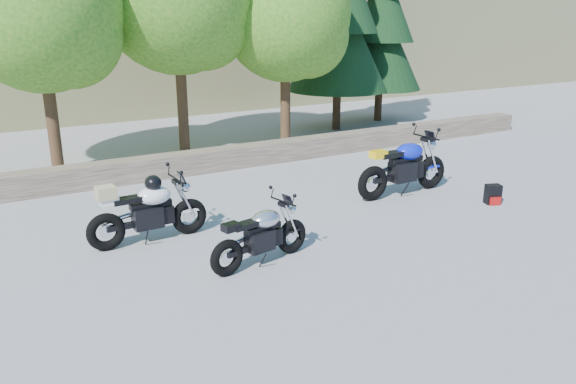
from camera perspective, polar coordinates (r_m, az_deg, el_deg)
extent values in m
plane|color=gray|center=(8.64, 2.20, -6.68)|extent=(90.00, 90.00, 0.00)
cube|color=#4E3F34|center=(13.28, -10.57, 2.85)|extent=(22.00, 0.55, 0.50)
cylinder|color=#382314|center=(14.10, -22.96, 7.85)|extent=(0.28, 0.28, 3.02)
sphere|color=#266717|center=(13.96, -24.09, 17.04)|extent=(3.67, 3.67, 3.67)
sphere|color=#266717|center=(13.74, -21.47, 14.63)|extent=(2.38, 2.38, 2.38)
cylinder|color=#382314|center=(15.23, -10.75, 10.17)|extent=(0.28, 0.28, 3.36)
sphere|color=#266717|center=(15.01, -8.87, 17.06)|extent=(2.64, 2.64, 2.64)
cylinder|color=#382314|center=(15.88, -0.27, 9.94)|extent=(0.28, 0.28, 2.91)
sphere|color=#266717|center=(15.74, -0.28, 17.84)|extent=(3.54, 3.54, 3.54)
sphere|color=#266717|center=(15.75, 1.92, 15.56)|extent=(2.29, 2.29, 2.29)
cylinder|color=#382314|center=(18.32, 4.99, 9.69)|extent=(0.26, 0.26, 2.16)
cone|color=black|center=(18.17, 5.14, 15.33)|extent=(3.17, 3.17, 3.24)
cylinder|color=#382314|center=(20.13, 9.20, 9.89)|extent=(0.26, 0.26, 1.92)
cone|color=black|center=(19.99, 9.43, 14.44)|extent=(2.82, 2.82, 2.88)
cone|color=black|center=(19.97, 9.64, 18.47)|extent=(2.18, 2.18, 2.56)
torus|color=black|center=(8.71, 0.38, -4.52)|extent=(0.56, 0.24, 0.55)
torus|color=black|center=(8.01, -6.24, -6.66)|extent=(0.56, 0.24, 0.55)
cylinder|color=silver|center=(8.71, 0.38, -4.52)|extent=(0.19, 0.07, 0.19)
cylinder|color=silver|center=(8.01, -6.24, -6.66)|extent=(0.19, 0.07, 0.19)
cube|color=black|center=(8.29, -2.89, -4.94)|extent=(0.45, 0.33, 0.31)
cube|color=black|center=(8.26, -2.58, -3.63)|extent=(0.61, 0.25, 0.09)
ellipsoid|color=silver|center=(8.25, -2.27, -2.76)|extent=(0.54, 0.42, 0.26)
cube|color=black|center=(8.04, -4.35, -3.36)|extent=(0.45, 0.27, 0.08)
cube|color=black|center=(7.89, -5.84, -3.56)|extent=(0.27, 0.21, 0.11)
cylinder|color=black|center=(8.39, -0.48, -0.98)|extent=(0.13, 0.56, 0.03)
sphere|color=silver|center=(8.53, 0.21, -1.71)|extent=(0.15, 0.15, 0.15)
torus|color=black|center=(9.60, -10.00, -2.44)|extent=(0.62, 0.17, 0.62)
torus|color=black|center=(9.23, -18.00, -3.88)|extent=(0.62, 0.17, 0.62)
cylinder|color=silver|center=(9.60, -10.00, -2.44)|extent=(0.21, 0.04, 0.21)
cylinder|color=silver|center=(9.23, -18.00, -3.88)|extent=(0.21, 0.04, 0.21)
cube|color=black|center=(9.35, -14.08, -2.51)|extent=(0.47, 0.30, 0.35)
cube|color=black|center=(9.30, -13.79, -1.22)|extent=(0.68, 0.17, 0.10)
ellipsoid|color=white|center=(9.28, -13.45, -0.36)|extent=(0.56, 0.38, 0.29)
cube|color=black|center=(9.17, -15.95, -0.78)|extent=(0.49, 0.22, 0.09)
cube|color=white|center=(9.09, -17.71, -0.84)|extent=(0.27, 0.20, 0.12)
cylinder|color=black|center=(9.33, -11.31, 1.30)|extent=(0.04, 0.63, 0.03)
sphere|color=silver|center=(9.43, -10.38, 0.49)|extent=(0.17, 0.17, 0.17)
ellipsoid|color=black|center=(9.22, -13.54, 0.89)|extent=(0.28, 0.29, 0.26)
cube|color=tan|center=(9.04, -18.02, -0.07)|extent=(0.29, 0.26, 0.19)
torus|color=black|center=(12.33, 14.32, 1.97)|extent=(0.71, 0.19, 0.71)
torus|color=black|center=(11.27, 8.59, 0.88)|extent=(0.71, 0.19, 0.71)
cylinder|color=silver|center=(12.33, 14.32, 1.97)|extent=(0.25, 0.05, 0.24)
cylinder|color=silver|center=(11.27, 8.59, 0.88)|extent=(0.25, 0.05, 0.24)
cube|color=black|center=(11.73, 11.55, 2.06)|extent=(0.54, 0.34, 0.40)
cube|color=black|center=(11.72, 11.90, 3.26)|extent=(0.78, 0.20, 0.11)
ellipsoid|color=#0C1DC2|center=(11.74, 12.22, 4.04)|extent=(0.65, 0.44, 0.34)
cube|color=black|center=(11.42, 10.43, 3.77)|extent=(0.56, 0.26, 0.10)
cube|color=yellow|center=(11.19, 9.16, 3.80)|extent=(0.32, 0.23, 0.14)
cylinder|color=black|center=(11.99, 13.85, 5.46)|extent=(0.05, 0.73, 0.04)
sphere|color=silver|center=(12.15, 14.38, 4.66)|extent=(0.20, 0.20, 0.20)
cube|color=black|center=(11.71, 20.09, -0.21)|extent=(0.34, 0.29, 0.38)
cube|color=#A80F0E|center=(11.64, 20.32, -0.88)|extent=(0.22, 0.12, 0.16)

